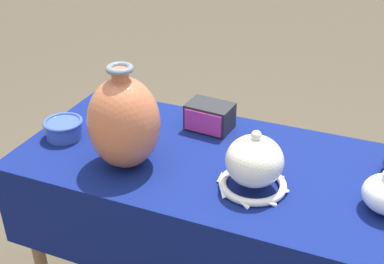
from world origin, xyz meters
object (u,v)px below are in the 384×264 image
at_px(mosaic_tile_box, 209,117).
at_px(cup_wide_cobalt, 64,128).
at_px(vase_tall_bulbous, 124,122).
at_px(vase_dome_bell, 254,165).

height_order(mosaic_tile_box, cup_wide_cobalt, mosaic_tile_box).
bearing_deg(mosaic_tile_box, vase_tall_bulbous, -112.06).
height_order(vase_dome_bell, mosaic_tile_box, vase_dome_bell).
relative_size(vase_tall_bulbous, vase_dome_bell, 1.56).
bearing_deg(vase_tall_bulbous, mosaic_tile_box, 62.82).
xyz_separation_m(vase_dome_bell, cup_wide_cobalt, (-0.67, 0.04, -0.04)).
bearing_deg(mosaic_tile_box, vase_dome_bell, -44.61).
distance_m(vase_dome_bell, cup_wide_cobalt, 0.67).
xyz_separation_m(vase_tall_bulbous, vase_dome_bell, (0.39, 0.03, -0.07)).
bearing_deg(cup_wide_cobalt, vase_tall_bulbous, -13.12).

